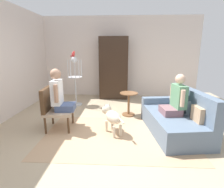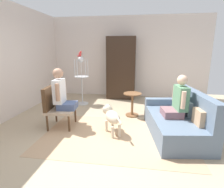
{
  "view_description": "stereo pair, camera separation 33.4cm",
  "coord_description": "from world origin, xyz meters",
  "px_view_note": "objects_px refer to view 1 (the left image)",
  "views": [
    {
      "loc": [
        0.18,
        -3.5,
        1.69
      ],
      "look_at": [
        -0.01,
        0.02,
        0.82
      ],
      "focal_mm": 28.66,
      "sensor_mm": 36.0,
      "label": 1
    },
    {
      "loc": [
        0.52,
        -3.47,
        1.69
      ],
      "look_at": [
        -0.01,
        0.02,
        0.82
      ],
      "focal_mm": 28.66,
      "sensor_mm": 36.0,
      "label": 2
    }
  ],
  "objects_px": {
    "couch": "(176,118)",
    "parrot": "(73,54)",
    "armchair": "(53,106)",
    "person_on_couch": "(176,99)",
    "round_end_table": "(129,102)",
    "armoire_cabinet": "(114,68)",
    "person_on_armchair": "(59,94)",
    "dog": "(112,116)",
    "bird_cage_stand": "(75,79)"
  },
  "relations": [
    {
      "from": "bird_cage_stand",
      "to": "armoire_cabinet",
      "type": "relative_size",
      "value": 0.7
    },
    {
      "from": "person_on_couch",
      "to": "couch",
      "type": "bearing_deg",
      "value": 27.68
    },
    {
      "from": "bird_cage_stand",
      "to": "armoire_cabinet",
      "type": "bearing_deg",
      "value": 40.18
    },
    {
      "from": "couch",
      "to": "person_on_couch",
      "type": "xyz_separation_m",
      "value": [
        -0.05,
        -0.03,
        0.43
      ]
    },
    {
      "from": "person_on_couch",
      "to": "dog",
      "type": "bearing_deg",
      "value": -175.9
    },
    {
      "from": "person_on_couch",
      "to": "round_end_table",
      "type": "bearing_deg",
      "value": 133.31
    },
    {
      "from": "round_end_table",
      "to": "parrot",
      "type": "xyz_separation_m",
      "value": [
        -1.63,
        0.82,
        1.21
      ]
    },
    {
      "from": "person_on_armchair",
      "to": "parrot",
      "type": "distance_m",
      "value": 1.91
    },
    {
      "from": "person_on_armchair",
      "to": "round_end_table",
      "type": "xyz_separation_m",
      "value": [
        1.51,
        0.91,
        -0.43
      ]
    },
    {
      "from": "person_on_couch",
      "to": "person_on_armchair",
      "type": "distance_m",
      "value": 2.42
    },
    {
      "from": "couch",
      "to": "parrot",
      "type": "height_order",
      "value": "parrot"
    },
    {
      "from": "person_on_armchair",
      "to": "parrot",
      "type": "relative_size",
      "value": 5.28
    },
    {
      "from": "armchair",
      "to": "dog",
      "type": "relative_size",
      "value": 1.29
    },
    {
      "from": "couch",
      "to": "dog",
      "type": "bearing_deg",
      "value": -174.97
    },
    {
      "from": "armchair",
      "to": "person_on_couch",
      "type": "bearing_deg",
      "value": -1.04
    },
    {
      "from": "person_on_couch",
      "to": "armoire_cabinet",
      "type": "xyz_separation_m",
      "value": [
        -1.39,
        2.75,
        0.33
      ]
    },
    {
      "from": "armchair",
      "to": "person_on_couch",
      "type": "height_order",
      "value": "person_on_couch"
    },
    {
      "from": "person_on_couch",
      "to": "dog",
      "type": "relative_size",
      "value": 1.16
    },
    {
      "from": "dog",
      "to": "armoire_cabinet",
      "type": "bearing_deg",
      "value": 91.79
    },
    {
      "from": "person_on_couch",
      "to": "parrot",
      "type": "xyz_separation_m",
      "value": [
        -2.55,
        1.79,
        0.84
      ]
    },
    {
      "from": "round_end_table",
      "to": "armoire_cabinet",
      "type": "distance_m",
      "value": 1.98
    },
    {
      "from": "round_end_table",
      "to": "dog",
      "type": "xyz_separation_m",
      "value": [
        -0.39,
        -1.06,
        0.01
      ]
    },
    {
      "from": "couch",
      "to": "parrot",
      "type": "distance_m",
      "value": 3.39
    },
    {
      "from": "couch",
      "to": "person_on_armchair",
      "type": "bearing_deg",
      "value": 179.19
    },
    {
      "from": "person_on_couch",
      "to": "round_end_table",
      "type": "distance_m",
      "value": 1.38
    },
    {
      "from": "couch",
      "to": "round_end_table",
      "type": "distance_m",
      "value": 1.35
    },
    {
      "from": "parrot",
      "to": "armchair",
      "type": "bearing_deg",
      "value": -90.95
    },
    {
      "from": "round_end_table",
      "to": "dog",
      "type": "relative_size",
      "value": 0.86
    },
    {
      "from": "parrot",
      "to": "armoire_cabinet",
      "type": "distance_m",
      "value": 1.59
    },
    {
      "from": "round_end_table",
      "to": "armoire_cabinet",
      "type": "xyz_separation_m",
      "value": [
        -0.48,
        1.78,
        0.71
      ]
    },
    {
      "from": "person_on_couch",
      "to": "person_on_armchair",
      "type": "bearing_deg",
      "value": 178.56
    },
    {
      "from": "couch",
      "to": "bird_cage_stand",
      "type": "height_order",
      "value": "bird_cage_stand"
    },
    {
      "from": "bird_cage_stand",
      "to": "round_end_table",
      "type": "bearing_deg",
      "value": -27.03
    },
    {
      "from": "person_on_armchair",
      "to": "round_end_table",
      "type": "relative_size",
      "value": 1.47
    },
    {
      "from": "armchair",
      "to": "parrot",
      "type": "relative_size",
      "value": 5.4
    },
    {
      "from": "person_on_couch",
      "to": "bird_cage_stand",
      "type": "height_order",
      "value": "bird_cage_stand"
    },
    {
      "from": "person_on_armchair",
      "to": "dog",
      "type": "bearing_deg",
      "value": -7.83
    },
    {
      "from": "person_on_couch",
      "to": "person_on_armchair",
      "type": "relative_size",
      "value": 0.91
    },
    {
      "from": "couch",
      "to": "armoire_cabinet",
      "type": "height_order",
      "value": "armoire_cabinet"
    },
    {
      "from": "person_on_couch",
      "to": "parrot",
      "type": "bearing_deg",
      "value": 144.84
    },
    {
      "from": "round_end_table",
      "to": "armoire_cabinet",
      "type": "relative_size",
      "value": 0.29
    },
    {
      "from": "person_on_couch",
      "to": "dog",
      "type": "distance_m",
      "value": 1.35
    },
    {
      "from": "parrot",
      "to": "person_on_armchair",
      "type": "bearing_deg",
      "value": -85.91
    },
    {
      "from": "armchair",
      "to": "round_end_table",
      "type": "xyz_separation_m",
      "value": [
        1.66,
        0.92,
        -0.16
      ]
    },
    {
      "from": "armchair",
      "to": "person_on_armchair",
      "type": "xyz_separation_m",
      "value": [
        0.15,
        0.01,
        0.27
      ]
    },
    {
      "from": "person_on_couch",
      "to": "round_end_table",
      "type": "relative_size",
      "value": 1.34
    },
    {
      "from": "parrot",
      "to": "armoire_cabinet",
      "type": "height_order",
      "value": "armoire_cabinet"
    },
    {
      "from": "dog",
      "to": "person_on_armchair",
      "type": "bearing_deg",
      "value": 172.17
    },
    {
      "from": "bird_cage_stand",
      "to": "parrot",
      "type": "xyz_separation_m",
      "value": [
        -0.02,
        -0.0,
        0.74
      ]
    },
    {
      "from": "person_on_couch",
      "to": "armchair",
      "type": "bearing_deg",
      "value": 178.96
    }
  ]
}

